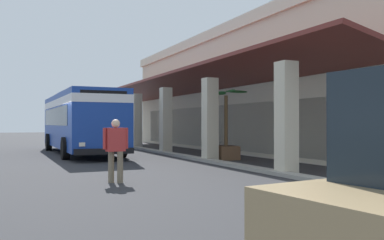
% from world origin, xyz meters
% --- Properties ---
extents(ground, '(120.00, 120.00, 0.00)m').
position_xyz_m(ground, '(0.00, 8.00, 0.00)').
color(ground, '#2D2D30').
extents(curb_strip, '(31.08, 0.50, 0.12)m').
position_xyz_m(curb_strip, '(-2.64, 4.55, 0.06)').
color(curb_strip, '#9E998E').
rests_on(curb_strip, ground).
extents(plaza_building, '(26.20, 16.27, 7.04)m').
position_xyz_m(plaza_building, '(-2.64, 14.17, 3.52)').
color(plaza_building, beige).
rests_on(plaza_building, ground).
extents(transit_bus, '(11.22, 2.87, 3.34)m').
position_xyz_m(transit_bus, '(-4.27, 0.58, 1.85)').
color(transit_bus, '#193D9E').
rests_on(transit_bus, ground).
extents(pedestrian, '(0.32, 0.69, 1.71)m').
position_xyz_m(pedestrian, '(7.26, -0.46, 0.96)').
color(pedestrian, '#726651').
rests_on(pedestrian, ground).
extents(potted_palm, '(1.90, 1.98, 3.10)m').
position_xyz_m(potted_palm, '(2.42, 5.73, 0.69)').
color(potted_palm, brown).
rests_on(potted_palm, ground).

